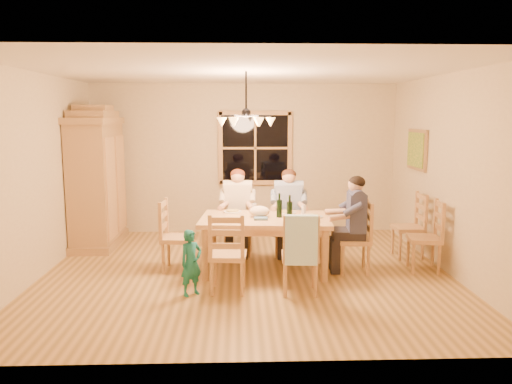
{
  "coord_description": "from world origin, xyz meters",
  "views": [
    {
      "loc": [
        -0.1,
        -6.58,
        2.13
      ],
      "look_at": [
        0.13,
        0.1,
        1.11
      ],
      "focal_mm": 35.0,
      "sensor_mm": 36.0,
      "label": 1
    }
  ],
  "objects_px": {
    "chair_end_left": "(178,249)",
    "chandelier": "(246,120)",
    "chair_far_left": "(238,235)",
    "wine_bottle_a": "(279,205)",
    "chair_end_right": "(354,251)",
    "child": "(191,263)",
    "adult_slate_man": "(355,212)",
    "wine_bottle_b": "(290,207)",
    "chair_near_left": "(228,267)",
    "chair_near_right": "(300,268)",
    "chair_far_right": "(288,236)",
    "chair_spare_front": "(423,249)",
    "adult_plaid_man": "(289,201)",
    "armoire": "(97,182)",
    "dining_table": "(265,225)",
    "adult_woman": "(238,201)",
    "chair_spare_back": "(407,238)"
  },
  "relations": [
    {
      "from": "chair_end_right",
      "to": "adult_woman",
      "type": "distance_m",
      "value": 1.92
    },
    {
      "from": "chair_near_left",
      "to": "chair_spare_front",
      "type": "bearing_deg",
      "value": 19.51
    },
    {
      "from": "adult_plaid_man",
      "to": "wine_bottle_b",
      "type": "xyz_separation_m",
      "value": [
        -0.08,
        -0.95,
        0.08
      ]
    },
    {
      "from": "chandelier",
      "to": "adult_plaid_man",
      "type": "bearing_deg",
      "value": 53.12
    },
    {
      "from": "chair_far_right",
      "to": "adult_woman",
      "type": "height_order",
      "value": "adult_woman"
    },
    {
      "from": "armoire",
      "to": "chandelier",
      "type": "bearing_deg",
      "value": -33.46
    },
    {
      "from": "adult_woman",
      "to": "chair_end_left",
      "type": "bearing_deg",
      "value": 46.74
    },
    {
      "from": "chair_spare_front",
      "to": "chair_far_right",
      "type": "bearing_deg",
      "value": 72.57
    },
    {
      "from": "chair_far_left",
      "to": "chair_spare_front",
      "type": "xyz_separation_m",
      "value": [
        2.57,
        -0.91,
        0.0
      ]
    },
    {
      "from": "chandelier",
      "to": "armoire",
      "type": "height_order",
      "value": "chandelier"
    },
    {
      "from": "chair_end_right",
      "to": "wine_bottle_b",
      "type": "xyz_separation_m",
      "value": [
        -0.9,
        -0.07,
        0.62
      ]
    },
    {
      "from": "dining_table",
      "to": "chair_end_right",
      "type": "relative_size",
      "value": 1.84
    },
    {
      "from": "dining_table",
      "to": "adult_woman",
      "type": "relative_size",
      "value": 2.08
    },
    {
      "from": "chair_far_right",
      "to": "chair_end_left",
      "type": "height_order",
      "value": "same"
    },
    {
      "from": "chair_near_left",
      "to": "adult_plaid_man",
      "type": "distance_m",
      "value": 1.9
    },
    {
      "from": "chair_near_right",
      "to": "chair_spare_front",
      "type": "xyz_separation_m",
      "value": [
        1.82,
        0.8,
        0.0
      ]
    },
    {
      "from": "chair_end_right",
      "to": "child",
      "type": "relative_size",
      "value": 1.24
    },
    {
      "from": "chair_near_right",
      "to": "child",
      "type": "xyz_separation_m",
      "value": [
        -1.31,
        -0.05,
        0.1
      ]
    },
    {
      "from": "chair_end_right",
      "to": "wine_bottle_a",
      "type": "bearing_deg",
      "value": 89.38
    },
    {
      "from": "armoire",
      "to": "chair_end_left",
      "type": "height_order",
      "value": "armoire"
    },
    {
      "from": "chair_near_right",
      "to": "chair_end_left",
      "type": "bearing_deg",
      "value": 153.43
    },
    {
      "from": "dining_table",
      "to": "chair_far_left",
      "type": "distance_m",
      "value": 1.0
    },
    {
      "from": "chandelier",
      "to": "chair_far_left",
      "type": "height_order",
      "value": "chandelier"
    },
    {
      "from": "adult_woman",
      "to": "wine_bottle_a",
      "type": "distance_m",
      "value": 1.03
    },
    {
      "from": "chandelier",
      "to": "dining_table",
      "type": "height_order",
      "value": "chandelier"
    },
    {
      "from": "chair_far_left",
      "to": "chair_end_left",
      "type": "height_order",
      "value": "same"
    },
    {
      "from": "child",
      "to": "adult_plaid_man",
      "type": "bearing_deg",
      "value": 13.34
    },
    {
      "from": "adult_woman",
      "to": "child",
      "type": "bearing_deg",
      "value": 76.58
    },
    {
      "from": "chair_far_left",
      "to": "wine_bottle_a",
      "type": "relative_size",
      "value": 3.0
    },
    {
      "from": "chair_spare_front",
      "to": "chair_spare_back",
      "type": "bearing_deg",
      "value": 8.01
    },
    {
      "from": "chair_spare_front",
      "to": "chair_spare_back",
      "type": "relative_size",
      "value": 1.0
    },
    {
      "from": "chair_end_right",
      "to": "child",
      "type": "height_order",
      "value": "chair_end_right"
    },
    {
      "from": "chair_near_left",
      "to": "adult_woman",
      "type": "relative_size",
      "value": 1.13
    },
    {
      "from": "chair_far_left",
      "to": "chair_far_right",
      "type": "height_order",
      "value": "same"
    },
    {
      "from": "dining_table",
      "to": "wine_bottle_b",
      "type": "bearing_deg",
      "value": -25.92
    },
    {
      "from": "adult_woman",
      "to": "chair_spare_front",
      "type": "xyz_separation_m",
      "value": [
        2.57,
        -0.91,
        -0.54
      ]
    },
    {
      "from": "dining_table",
      "to": "adult_plaid_man",
      "type": "relative_size",
      "value": 2.08
    },
    {
      "from": "chandelier",
      "to": "chair_near_left",
      "type": "xyz_separation_m",
      "value": [
        -0.24,
        -0.71,
        -1.77
      ]
    },
    {
      "from": "chair_end_left",
      "to": "chandelier",
      "type": "bearing_deg",
      "value": 84.26
    },
    {
      "from": "chair_end_left",
      "to": "adult_slate_man",
      "type": "relative_size",
      "value": 1.13
    },
    {
      "from": "adult_plaid_man",
      "to": "adult_slate_man",
      "type": "distance_m",
      "value": 1.2
    },
    {
      "from": "chair_near_right",
      "to": "chandelier",
      "type": "bearing_deg",
      "value": 133.41
    },
    {
      "from": "armoire",
      "to": "child",
      "type": "height_order",
      "value": "armoire"
    },
    {
      "from": "chair_far_left",
      "to": "wine_bottle_b",
      "type": "bearing_deg",
      "value": 128.6
    },
    {
      "from": "adult_woman",
      "to": "adult_plaid_man",
      "type": "relative_size",
      "value": 1.0
    },
    {
      "from": "chandelier",
      "to": "armoire",
      "type": "relative_size",
      "value": 0.33
    },
    {
      "from": "chair_near_right",
      "to": "adult_plaid_man",
      "type": "distance_m",
      "value": 1.74
    },
    {
      "from": "chair_far_left",
      "to": "adult_slate_man",
      "type": "relative_size",
      "value": 1.13
    },
    {
      "from": "dining_table",
      "to": "chair_end_left",
      "type": "height_order",
      "value": "chair_end_left"
    },
    {
      "from": "adult_slate_man",
      "to": "wine_bottle_b",
      "type": "height_order",
      "value": "adult_slate_man"
    }
  ]
}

